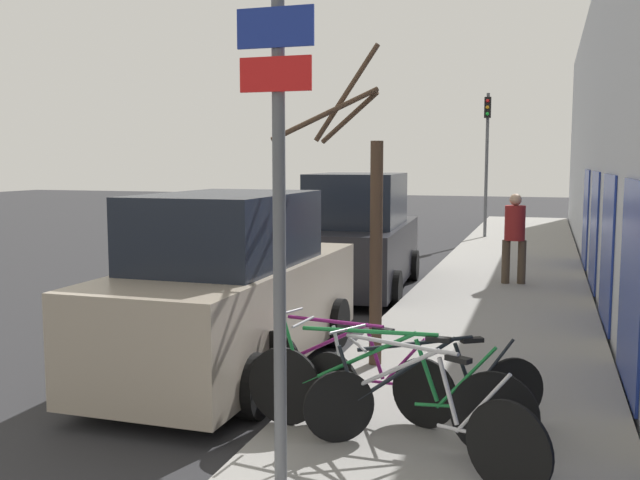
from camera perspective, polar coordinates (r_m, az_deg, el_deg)
ground_plane at (r=13.54m, az=2.98°, el=-4.50°), size 80.00×80.00×0.00m
sidewalk_curb at (r=15.88m, az=14.72°, el=-2.82°), size 3.20×32.00×0.15m
building_facade at (r=15.64m, az=21.51°, el=8.38°), size 0.23×32.00×6.50m
signpost at (r=5.13m, az=-3.32°, el=2.02°), size 0.57×0.11×3.60m
bicycle_0 at (r=5.92m, az=7.30°, el=-13.29°), size 2.19×1.20×0.96m
bicycle_1 at (r=6.25m, az=5.07°, el=-12.09°), size 2.59×0.44×0.99m
bicycle_2 at (r=6.47m, az=8.66°, el=-11.94°), size 1.93×1.22×0.86m
bicycle_3 at (r=7.02m, az=1.98°, el=-10.32°), size 2.26×0.83×0.88m
parked_car_0 at (r=8.67m, az=-7.04°, el=-4.05°), size 1.96×4.73×2.17m
parked_car_1 at (r=13.93m, az=3.10°, el=0.11°), size 2.26×4.78×2.31m
pedestrian_near at (r=14.40m, az=15.31°, el=0.63°), size 0.46×0.39×1.76m
street_tree at (r=8.29m, az=3.99°, el=0.94°), size 1.12×1.00×3.72m
traffic_light at (r=23.09m, az=13.21°, el=7.39°), size 0.20×0.30×4.50m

